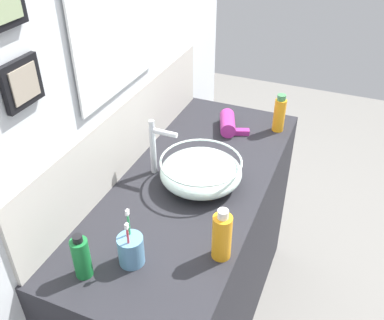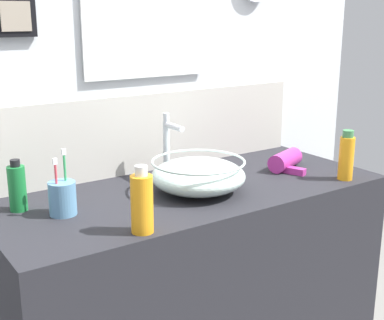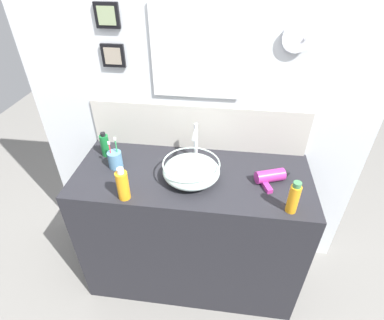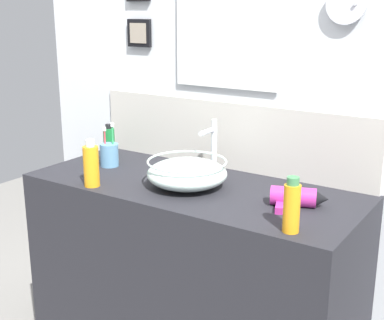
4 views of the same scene
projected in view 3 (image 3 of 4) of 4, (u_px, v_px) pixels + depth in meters
name	position (u px, v px, depth m)	size (l,w,h in m)	color
ground_plane	(192.00, 270.00, 2.21)	(6.00, 6.00, 0.00)	gray
vanity_counter	(192.00, 229.00, 1.94)	(1.33, 0.56, 0.91)	#232328
back_panel	(199.00, 108.00, 1.77)	(2.04, 0.10, 2.32)	silver
glass_bowl_sink	(191.00, 170.00, 1.61)	(0.31, 0.31, 0.11)	silver
faucet	(195.00, 140.00, 1.71)	(0.02, 0.11, 0.23)	silver
hair_drier	(273.00, 176.00, 1.61)	(0.21, 0.18, 0.07)	#B22D8C
toothbrush_cup	(115.00, 159.00, 1.70)	(0.08, 0.08, 0.19)	#598CB2
soap_dispenser	(123.00, 185.00, 1.47)	(0.06, 0.06, 0.19)	orange
shampoo_bottle	(105.00, 145.00, 1.78)	(0.05, 0.05, 0.16)	#197233
lotion_bottle	(294.00, 198.00, 1.40)	(0.05, 0.05, 0.18)	orange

